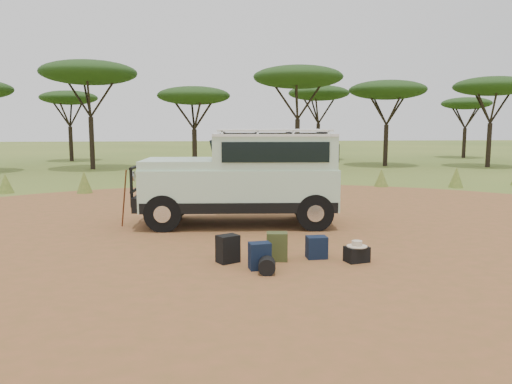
{
  "coord_description": "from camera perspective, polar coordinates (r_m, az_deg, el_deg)",
  "views": [
    {
      "loc": [
        -1.39,
        -11.17,
        2.59
      ],
      "look_at": [
        -0.19,
        0.58,
        1.0
      ],
      "focal_mm": 35.0,
      "sensor_mm": 36.0,
      "label": 1
    }
  ],
  "objects": [
    {
      "name": "safari_vehicle",
      "position": [
        12.97,
        -1.19,
        1.51
      ],
      "size": [
        5.25,
        2.39,
        2.48
      ],
      "rotation": [
        0.0,
        0.0,
        -0.07
      ],
      "color": "#B9D9B9",
      "rests_on": "ground"
    },
    {
      "name": "walking_staff",
      "position": [
        13.01,
        -14.84,
        -0.73
      ],
      "size": [
        0.25,
        0.35,
        1.49
      ],
      "primitive_type": "cylinder",
      "rotation": [
        0.24,
        0.0,
        0.59
      ],
      "color": "#602D17",
      "rests_on": "ground"
    },
    {
      "name": "hard_case",
      "position": [
        9.74,
        11.44,
        -7.0
      ],
      "size": [
        0.49,
        0.4,
        0.3
      ],
      "primitive_type": "cube",
      "rotation": [
        0.0,
        0.0,
        0.27
      ],
      "color": "black",
      "rests_on": "ground"
    },
    {
      "name": "grass_fringe",
      "position": [
        20.02,
        -1.48,
        1.4
      ],
      "size": [
        36.6,
        1.6,
        0.9
      ],
      "color": "#4E6825",
      "rests_on": "ground"
    },
    {
      "name": "duffel_navy",
      "position": [
        9.86,
        6.94,
        -6.31
      ],
      "size": [
        0.4,
        0.31,
        0.44
      ],
      "primitive_type": "cube",
      "rotation": [
        0.0,
        0.0,
        0.04
      ],
      "color": "#0F1B32",
      "rests_on": "ground"
    },
    {
      "name": "backpack_black",
      "position": [
        9.5,
        -3.24,
        -6.51
      ],
      "size": [
        0.48,
        0.44,
        0.53
      ],
      "primitive_type": "cube",
      "rotation": [
        0.0,
        0.0,
        0.5
      ],
      "color": "black",
      "rests_on": "ground"
    },
    {
      "name": "backpack_olive",
      "position": [
        9.62,
        2.42,
        -6.27
      ],
      "size": [
        0.43,
        0.34,
        0.55
      ],
      "primitive_type": "cube",
      "rotation": [
        0.0,
        0.0,
        -0.13
      ],
      "color": "#3B4721",
      "rests_on": "ground"
    },
    {
      "name": "stuff_sack",
      "position": [
        8.8,
        1.26,
        -8.44
      ],
      "size": [
        0.34,
        0.34,
        0.3
      ],
      "primitive_type": "cylinder",
      "rotation": [
        1.57,
        0.0,
        -0.13
      ],
      "color": "black",
      "rests_on": "ground"
    },
    {
      "name": "safari_hat",
      "position": [
        9.69,
        11.47,
        -5.9
      ],
      "size": [
        0.39,
        0.39,
        0.11
      ],
      "color": "beige",
      "rests_on": "hard_case"
    },
    {
      "name": "dirt_clearing",
      "position": [
        11.55,
        1.24,
        -5.27
      ],
      "size": [
        23.0,
        23.0,
        0.01
      ],
      "primitive_type": "cylinder",
      "color": "brown",
      "rests_on": "ground"
    },
    {
      "name": "ground",
      "position": [
        11.55,
        1.24,
        -5.29
      ],
      "size": [
        140.0,
        140.0,
        0.0
      ],
      "primitive_type": "plane",
      "color": "#4E6825",
      "rests_on": "ground"
    },
    {
      "name": "backpack_navy",
      "position": [
        9.05,
        0.42,
        -7.33
      ],
      "size": [
        0.41,
        0.32,
        0.5
      ],
      "primitive_type": "cube",
      "rotation": [
        0.0,
        0.0,
        0.13
      ],
      "color": "#0F1B32",
      "rests_on": "ground"
    },
    {
      "name": "acacia_treeline",
      "position": [
        31.14,
        -1.9,
        11.87
      ],
      "size": [
        46.7,
        13.2,
        6.26
      ],
      "color": "black",
      "rests_on": "ground"
    }
  ]
}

